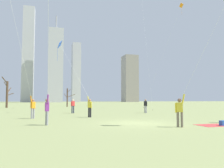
{
  "coord_description": "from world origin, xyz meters",
  "views": [
    {
      "loc": [
        -5.6,
        -13.85,
        1.53
      ],
      "look_at": [
        0.0,
        6.0,
        3.01
      ],
      "focal_mm": 35.77,
      "sensor_mm": 36.0,
      "label": 1
    }
  ],
  "objects_px": {
    "distant_kite_drifting_right_orange": "(177,16)",
    "kite_flyer_foreground_right_yellow": "(29,91)",
    "picnic_spot": "(219,124)",
    "bare_tree_left_of_center": "(67,97)",
    "kite_flyer_midfield_right_green": "(198,71)",
    "kite_flyer_foreground_left_blue": "(83,93)",
    "bystander_strolling_midfield": "(73,105)",
    "bare_tree_far_right_edge": "(7,93)",
    "kite_flyer_midfield_center_teal": "(48,10)",
    "bystander_watching_nearby": "(145,105)"
  },
  "relations": [
    {
      "from": "picnic_spot",
      "to": "bare_tree_left_of_center",
      "type": "xyz_separation_m",
      "value": [
        -5.91,
        39.14,
        2.04
      ]
    },
    {
      "from": "bystander_watching_nearby",
      "to": "bare_tree_far_right_edge",
      "type": "height_order",
      "value": "bare_tree_far_right_edge"
    },
    {
      "from": "bare_tree_left_of_center",
      "to": "bystander_watching_nearby",
      "type": "bearing_deg",
      "value": -74.83
    },
    {
      "from": "kite_flyer_midfield_center_teal",
      "to": "kite_flyer_midfield_right_green",
      "type": "height_order",
      "value": "kite_flyer_midfield_center_teal"
    },
    {
      "from": "bystander_strolling_midfield",
      "to": "distant_kite_drifting_right_orange",
      "type": "xyz_separation_m",
      "value": [
        20.8,
        10.68,
        16.73
      ]
    },
    {
      "from": "kite_flyer_midfield_right_green",
      "to": "bystander_watching_nearby",
      "type": "height_order",
      "value": "kite_flyer_midfield_right_green"
    },
    {
      "from": "kite_flyer_foreground_right_yellow",
      "to": "bare_tree_far_right_edge",
      "type": "xyz_separation_m",
      "value": [
        -6.44,
        28.68,
        0.66
      ]
    },
    {
      "from": "kite_flyer_foreground_left_blue",
      "to": "bystander_watching_nearby",
      "type": "distance_m",
      "value": 8.69
    },
    {
      "from": "kite_flyer_foreground_left_blue",
      "to": "bare_tree_left_of_center",
      "type": "xyz_separation_m",
      "value": [
        0.84,
        29.44,
        -0.04
      ]
    },
    {
      "from": "kite_flyer_foreground_right_yellow",
      "to": "bare_tree_far_right_edge",
      "type": "height_order",
      "value": "kite_flyer_foreground_right_yellow"
    },
    {
      "from": "distant_kite_drifting_right_orange",
      "to": "bare_tree_far_right_edge",
      "type": "distance_m",
      "value": 36.42
    },
    {
      "from": "bare_tree_left_of_center",
      "to": "bystander_strolling_midfield",
      "type": "bearing_deg",
      "value": -92.97
    },
    {
      "from": "bare_tree_far_right_edge",
      "to": "kite_flyer_midfield_right_green",
      "type": "bearing_deg",
      "value": -66.35
    },
    {
      "from": "picnic_spot",
      "to": "bare_tree_left_of_center",
      "type": "bearing_deg",
      "value": 98.58
    },
    {
      "from": "kite_flyer_midfield_right_green",
      "to": "kite_flyer_foreground_left_blue",
      "type": "xyz_separation_m",
      "value": [
        -5.08,
        10.06,
        -1.02
      ]
    },
    {
      "from": "distant_kite_drifting_right_orange",
      "to": "kite_flyer_foreground_right_yellow",
      "type": "bearing_deg",
      "value": -144.63
    },
    {
      "from": "kite_flyer_midfield_center_teal",
      "to": "distant_kite_drifting_right_orange",
      "type": "distance_m",
      "value": 36.56
    },
    {
      "from": "bystander_strolling_midfield",
      "to": "bystander_watching_nearby",
      "type": "height_order",
      "value": "same"
    },
    {
      "from": "kite_flyer_midfield_right_green",
      "to": "kite_flyer_midfield_center_teal",
      "type": "bearing_deg",
      "value": 176.42
    },
    {
      "from": "kite_flyer_midfield_right_green",
      "to": "kite_flyer_foreground_left_blue",
      "type": "distance_m",
      "value": 11.32
    },
    {
      "from": "distant_kite_drifting_right_orange",
      "to": "bare_tree_left_of_center",
      "type": "height_order",
      "value": "distant_kite_drifting_right_orange"
    },
    {
      "from": "distant_kite_drifting_right_orange",
      "to": "bare_tree_far_right_edge",
      "type": "bearing_deg",
      "value": 160.81
    },
    {
      "from": "bystander_watching_nearby",
      "to": "distant_kite_drifting_right_orange",
      "type": "bearing_deg",
      "value": 44.89
    },
    {
      "from": "bare_tree_far_right_edge",
      "to": "bare_tree_left_of_center",
      "type": "xyz_separation_m",
      "value": [
        11.9,
        2.65,
        -0.74
      ]
    },
    {
      "from": "bare_tree_left_of_center",
      "to": "kite_flyer_midfield_right_green",
      "type": "bearing_deg",
      "value": -83.87
    },
    {
      "from": "kite_flyer_midfield_center_teal",
      "to": "picnic_spot",
      "type": "height_order",
      "value": "kite_flyer_midfield_center_teal"
    },
    {
      "from": "kite_flyer_foreground_left_blue",
      "to": "bystander_strolling_midfield",
      "type": "xyz_separation_m",
      "value": [
        -0.42,
        5.16,
        -1.27
      ]
    },
    {
      "from": "distant_kite_drifting_right_orange",
      "to": "bare_tree_left_of_center",
      "type": "relative_size",
      "value": 4.91
    },
    {
      "from": "distant_kite_drifting_right_orange",
      "to": "bystander_strolling_midfield",
      "type": "bearing_deg",
      "value": -152.81
    },
    {
      "from": "bare_tree_far_right_edge",
      "to": "picnic_spot",
      "type": "bearing_deg",
      "value": -63.99
    },
    {
      "from": "bystander_strolling_midfield",
      "to": "distant_kite_drifting_right_orange",
      "type": "relative_size",
      "value": 0.08
    },
    {
      "from": "kite_flyer_midfield_right_green",
      "to": "bystander_watching_nearby",
      "type": "relative_size",
      "value": 7.76
    },
    {
      "from": "distant_kite_drifting_right_orange",
      "to": "kite_flyer_foreground_left_blue",
      "type": "bearing_deg",
      "value": -142.13
    },
    {
      "from": "kite_flyer_foreground_left_blue",
      "to": "picnic_spot",
      "type": "bearing_deg",
      "value": -55.19
    },
    {
      "from": "kite_flyer_foreground_left_blue",
      "to": "bare_tree_far_right_edge",
      "type": "xyz_separation_m",
      "value": [
        -11.06,
        26.79,
        0.7
      ]
    },
    {
      "from": "bystander_strolling_midfield",
      "to": "distant_kite_drifting_right_orange",
      "type": "height_order",
      "value": "distant_kite_drifting_right_orange"
    },
    {
      "from": "kite_flyer_midfield_right_green",
      "to": "bystander_strolling_midfield",
      "type": "bearing_deg",
      "value": 109.88
    },
    {
      "from": "kite_flyer_foreground_right_yellow",
      "to": "bare_tree_left_of_center",
      "type": "xyz_separation_m",
      "value": [
        5.45,
        31.34,
        -0.08
      ]
    },
    {
      "from": "kite_flyer_midfield_center_teal",
      "to": "kite_flyer_foreground_right_yellow",
      "type": "distance_m",
      "value": 8.67
    },
    {
      "from": "kite_flyer_midfield_right_green",
      "to": "picnic_spot",
      "type": "distance_m",
      "value": 3.54
    },
    {
      "from": "kite_flyer_foreground_left_blue",
      "to": "bare_tree_far_right_edge",
      "type": "height_order",
      "value": "kite_flyer_foreground_left_blue"
    },
    {
      "from": "kite_flyer_midfield_center_teal",
      "to": "kite_flyer_foreground_right_yellow",
      "type": "xyz_separation_m",
      "value": [
        -1.37,
        7.65,
        -3.84
      ]
    },
    {
      "from": "kite_flyer_midfield_right_green",
      "to": "bare_tree_far_right_edge",
      "type": "xyz_separation_m",
      "value": [
        -16.14,
        36.85,
        -0.32
      ]
    },
    {
      "from": "kite_flyer_midfield_right_green",
      "to": "kite_flyer_foreground_left_blue",
      "type": "relative_size",
      "value": 1.43
    },
    {
      "from": "picnic_spot",
      "to": "kite_flyer_foreground_right_yellow",
      "type": "bearing_deg",
      "value": 145.51
    },
    {
      "from": "bare_tree_far_right_edge",
      "to": "bare_tree_left_of_center",
      "type": "distance_m",
      "value": 12.21
    },
    {
      "from": "kite_flyer_foreground_left_blue",
      "to": "distant_kite_drifting_right_orange",
      "type": "distance_m",
      "value": 30.09
    },
    {
      "from": "bare_tree_far_right_edge",
      "to": "bare_tree_left_of_center",
      "type": "bearing_deg",
      "value": 12.56
    },
    {
      "from": "kite_flyer_foreground_right_yellow",
      "to": "kite_flyer_midfield_right_green",
      "type": "relative_size",
      "value": 0.99
    },
    {
      "from": "picnic_spot",
      "to": "bare_tree_far_right_edge",
      "type": "bearing_deg",
      "value": 116.01
    }
  ]
}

